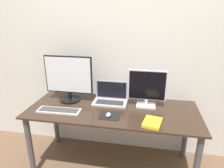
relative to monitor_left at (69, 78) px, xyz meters
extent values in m
cube|color=silver|center=(0.51, 0.29, 0.28)|extent=(7.00, 0.05, 2.50)
cube|color=#332319|center=(0.51, -0.12, -0.27)|extent=(1.72, 0.70, 0.02)
cylinder|color=#47474C|center=(-0.30, -0.41, -0.62)|extent=(0.06, 0.06, 0.69)
cylinder|color=#47474C|center=(1.31, -0.41, -0.62)|extent=(0.06, 0.06, 0.69)
cylinder|color=#47474C|center=(-0.30, 0.17, -0.62)|extent=(0.06, 0.06, 0.69)
cylinder|color=#47474C|center=(1.31, 0.17, -0.62)|extent=(0.06, 0.06, 0.69)
cylinder|color=black|center=(0.00, 0.00, -0.25)|extent=(0.22, 0.22, 0.02)
cylinder|color=black|center=(0.00, 0.00, -0.19)|extent=(0.04, 0.04, 0.09)
cube|color=black|center=(0.00, 0.00, 0.04)|extent=(0.52, 0.02, 0.41)
cube|color=silver|center=(0.00, -0.01, 0.04)|extent=(0.50, 0.01, 0.38)
cube|color=silver|center=(0.84, 0.00, -0.25)|extent=(0.20, 0.14, 0.02)
cylinder|color=silver|center=(0.84, 0.00, -0.20)|extent=(0.04, 0.04, 0.07)
cube|color=silver|center=(0.84, 0.00, -0.02)|extent=(0.39, 0.02, 0.32)
cube|color=black|center=(0.84, -0.01, -0.02)|extent=(0.36, 0.01, 0.29)
cube|color=#ADADB2|center=(0.45, 0.00, -0.25)|extent=(0.36, 0.21, 0.02)
cube|color=#2D2D33|center=(0.45, -0.02, -0.24)|extent=(0.30, 0.11, 0.00)
cube|color=#ADADB2|center=(0.45, 0.11, -0.14)|extent=(0.36, 0.01, 0.20)
cube|color=black|center=(0.45, 0.10, -0.14)|extent=(0.33, 0.00, 0.18)
cube|color=silver|center=(-0.01, -0.28, -0.25)|extent=(0.43, 0.14, 0.02)
cube|color=#383838|center=(-0.01, -0.28, -0.24)|extent=(0.40, 0.12, 0.00)
cube|color=black|center=(0.50, -0.27, -0.25)|extent=(0.19, 0.17, 0.00)
ellipsoid|color=silver|center=(0.50, -0.30, -0.23)|extent=(0.04, 0.07, 0.04)
cube|color=yellow|center=(0.90, -0.34, -0.24)|extent=(0.18, 0.22, 0.03)
cube|color=white|center=(0.90, -0.34, -0.24)|extent=(0.18, 0.21, 0.02)
camera|label=1|loc=(0.84, -1.92, 0.67)|focal=32.00mm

